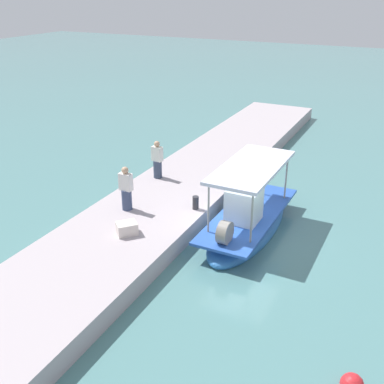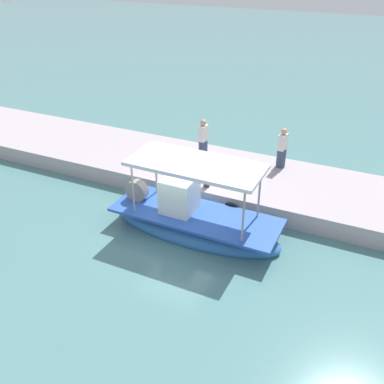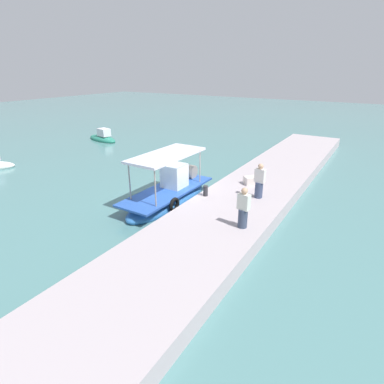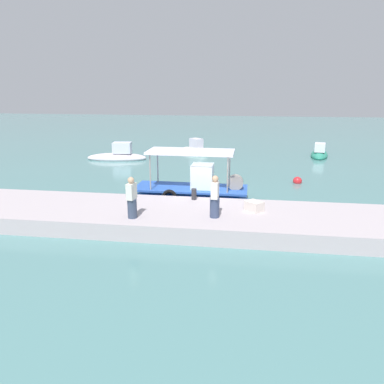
% 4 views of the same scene
% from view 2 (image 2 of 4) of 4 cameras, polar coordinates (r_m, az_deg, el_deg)
% --- Properties ---
extents(ground_plane, '(120.00, 120.00, 0.00)m').
position_cam_2_polar(ground_plane, '(15.54, -2.26, -4.71)').
color(ground_plane, slate).
extents(dock_quay, '(36.00, 4.22, 0.70)m').
position_cam_2_polar(dock_quay, '(18.30, 3.05, 2.26)').
color(dock_quay, '#B3A6AB').
rests_on(dock_quay, ground_plane).
extents(main_fishing_boat, '(6.16, 2.21, 3.04)m').
position_cam_2_polar(main_fishing_boat, '(15.08, 0.17, -3.68)').
color(main_fishing_boat, '#2F6EB8').
rests_on(main_fishing_boat, ground_plane).
extents(fisherman_near_bollard, '(0.44, 0.52, 1.70)m').
position_cam_2_polar(fisherman_near_bollard, '(18.25, 11.75, 5.47)').
color(fisherman_near_bollard, '#344157').
rests_on(fisherman_near_bollard, dock_quay).
extents(fisherman_by_crate, '(0.41, 0.51, 1.75)m').
position_cam_2_polar(fisherman_by_crate, '(18.68, 1.47, 6.75)').
color(fisherman_by_crate, '#374362').
rests_on(fisherman_by_crate, dock_quay).
extents(mooring_bollard, '(0.24, 0.24, 0.53)m').
position_cam_2_polar(mooring_bollard, '(16.54, 1.93, 1.51)').
color(mooring_bollard, '#2D2D33').
rests_on(mooring_bollard, dock_quay).
extents(cargo_crate, '(0.88, 0.87, 0.42)m').
position_cam_2_polar(cargo_crate, '(18.71, -4.40, 4.77)').
color(cargo_crate, beige).
rests_on(cargo_crate, dock_quay).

